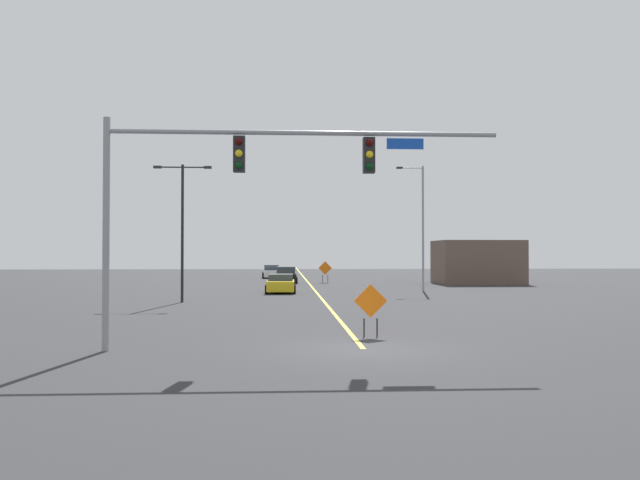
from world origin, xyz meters
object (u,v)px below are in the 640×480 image
(street_lamp_far_right, at_px, (421,223))
(construction_sign_left_shoulder, at_px, (325,269))
(traffic_signal_assembly, at_px, (239,175))
(street_lamp_mid_left, at_px, (182,221))
(construction_sign_right_shoulder, at_px, (371,304))
(car_black_near, at_px, (286,276))
(car_white_mid, at_px, (271,272))
(car_yellow_passing, at_px, (281,284))

(street_lamp_far_right, height_order, construction_sign_left_shoulder, street_lamp_far_right)
(traffic_signal_assembly, bearing_deg, street_lamp_mid_left, 103.83)
(traffic_signal_assembly, height_order, street_lamp_far_right, street_lamp_far_right)
(construction_sign_right_shoulder, bearing_deg, car_black_near, 94.01)
(traffic_signal_assembly, xyz_separation_m, street_lamp_mid_left, (-4.52, 18.37, -0.42))
(traffic_signal_assembly, distance_m, car_white_mid, 54.44)
(traffic_signal_assembly, distance_m, construction_sign_right_shoulder, 6.46)
(construction_sign_left_shoulder, distance_m, construction_sign_right_shoulder, 39.47)
(traffic_signal_assembly, bearing_deg, car_white_mid, 90.14)
(street_lamp_far_right, xyz_separation_m, car_yellow_passing, (-10.40, -1.20, -4.46))
(construction_sign_right_shoulder, xyz_separation_m, car_yellow_passing, (-3.15, 24.27, -0.47))
(construction_sign_left_shoulder, height_order, car_black_near, construction_sign_left_shoulder)
(construction_sign_right_shoulder, bearing_deg, car_yellow_passing, 97.40)
(street_lamp_mid_left, relative_size, construction_sign_right_shoulder, 4.46)
(car_white_mid, relative_size, car_black_near, 0.97)
(traffic_signal_assembly, distance_m, car_black_near, 42.13)
(car_white_mid, relative_size, car_yellow_passing, 1.01)
(car_white_mid, height_order, car_yellow_passing, car_white_mid)
(street_lamp_far_right, xyz_separation_m, construction_sign_left_shoulder, (-6.24, 13.99, -3.79))
(street_lamp_mid_left, xyz_separation_m, construction_sign_right_shoulder, (8.75, -15.57, -3.57))
(street_lamp_mid_left, height_order, construction_sign_right_shoulder, street_lamp_mid_left)
(construction_sign_left_shoulder, xyz_separation_m, construction_sign_right_shoulder, (-1.00, -39.46, -0.19))
(street_lamp_far_right, xyz_separation_m, car_black_near, (-9.99, 13.60, -4.39))
(street_lamp_mid_left, bearing_deg, traffic_signal_assembly, -76.17)
(street_lamp_mid_left, xyz_separation_m, construction_sign_left_shoulder, (9.75, 23.89, -3.38))
(street_lamp_far_right, relative_size, car_white_mid, 2.22)
(traffic_signal_assembly, xyz_separation_m, construction_sign_right_shoulder, (4.23, 2.80, -4.00))
(car_yellow_passing, relative_size, car_black_near, 0.96)
(car_white_mid, distance_m, car_black_near, 12.49)
(street_lamp_far_right, bearing_deg, construction_sign_left_shoulder, 114.05)
(traffic_signal_assembly, height_order, street_lamp_mid_left, street_lamp_mid_left)
(car_white_mid, bearing_deg, traffic_signal_assembly, -89.86)
(construction_sign_left_shoulder, bearing_deg, street_lamp_far_right, -65.95)
(street_lamp_far_right, relative_size, construction_sign_left_shoulder, 4.54)
(car_yellow_passing, bearing_deg, street_lamp_far_right, 6.60)
(construction_sign_right_shoulder, xyz_separation_m, car_black_near, (-2.74, 39.07, -0.41))
(street_lamp_far_right, distance_m, car_white_mid, 28.80)
(traffic_signal_assembly, distance_m, street_lamp_far_right, 30.51)
(car_white_mid, bearing_deg, construction_sign_right_shoulder, -85.16)
(traffic_signal_assembly, xyz_separation_m, car_black_near, (1.49, 41.87, -4.40))
(traffic_signal_assembly, xyz_separation_m, car_yellow_passing, (1.08, 27.07, -4.47))
(street_lamp_far_right, bearing_deg, car_black_near, 126.29)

